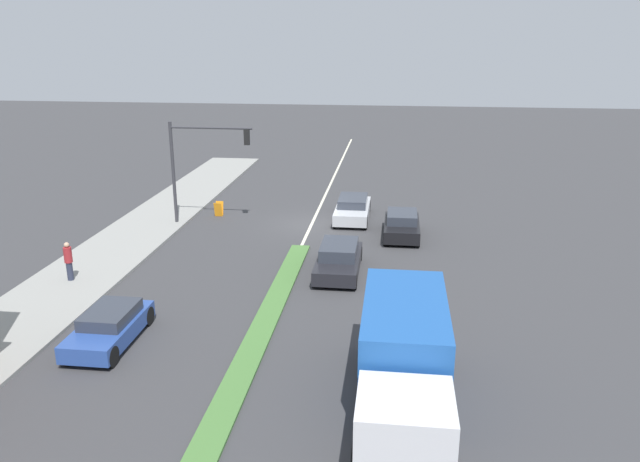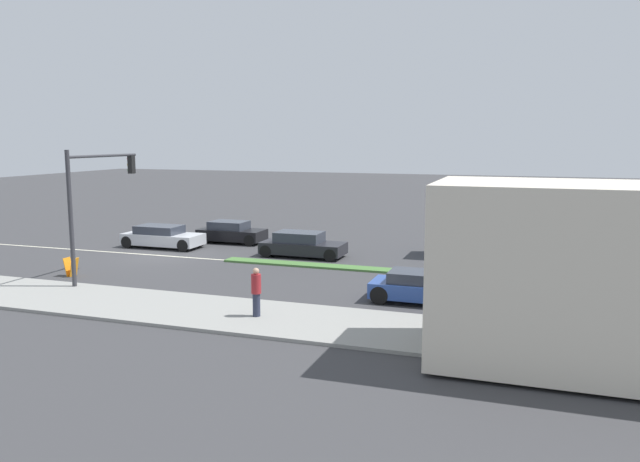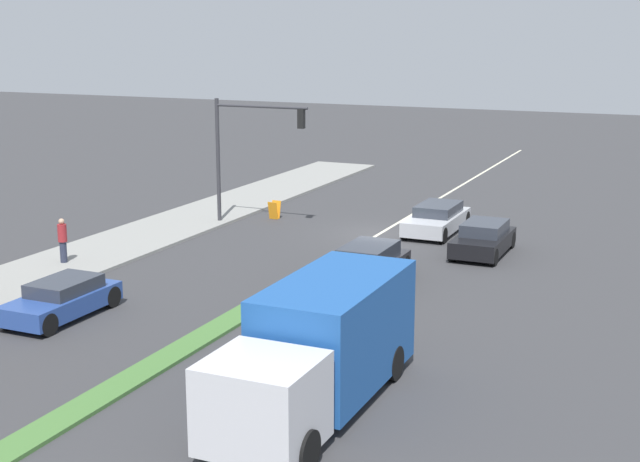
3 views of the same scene
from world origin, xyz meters
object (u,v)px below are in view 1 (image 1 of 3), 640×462
object	(u,v)px
suv_black	(402,225)
sedan_silver	(353,209)
pedestrian	(69,260)
sedan_dark	(339,259)
warning_aframe_sign	(219,209)
coupe_blue	(109,327)
traffic_signal_main	(197,156)
delivery_truck	(404,361)

from	to	relation	value
suv_black	sedan_silver	size ratio (longest dim) A/B	0.87
pedestrian	sedan_dark	bearing A→B (deg)	-167.05
warning_aframe_sign	suv_black	xyz separation A→B (m)	(-10.63, 2.61, 0.20)
pedestrian	suv_black	xyz separation A→B (m)	(-14.10, -8.18, -0.39)
coupe_blue	sedan_silver	size ratio (longest dim) A/B	0.87
warning_aframe_sign	traffic_signal_main	bearing A→B (deg)	74.51
delivery_truck	suv_black	bearing A→B (deg)	-90.00
pedestrian	sedan_silver	distance (m)	15.87
delivery_truck	sedan_silver	xyz separation A→B (m)	(2.80, -18.84, -0.85)
sedan_dark	suv_black	distance (m)	6.24
pedestrian	sedan_dark	world-z (taller)	pedestrian
delivery_truck	sedan_silver	bearing A→B (deg)	-81.55
warning_aframe_sign	suv_black	bearing A→B (deg)	166.22
warning_aframe_sign	delivery_truck	world-z (taller)	delivery_truck
traffic_signal_main	sedan_dark	xyz separation A→B (m)	(-8.32, 6.38, -3.27)
traffic_signal_main	warning_aframe_sign	bearing A→B (deg)	-105.49
sedan_dark	sedan_silver	bearing A→B (deg)	-90.00
traffic_signal_main	suv_black	xyz separation A→B (m)	(-11.12, 0.81, -3.28)
sedan_dark	suv_black	world-z (taller)	sedan_dark
coupe_blue	sedan_dark	bearing A→B (deg)	-133.51
coupe_blue	sedan_silver	distance (m)	17.65
sedan_dark	coupe_blue	size ratio (longest dim) A/B	1.11
suv_black	coupe_blue	world-z (taller)	suv_black
pedestrian	suv_black	size ratio (longest dim) A/B	0.43
sedan_dark	suv_black	xyz separation A→B (m)	(-2.80, -5.58, -0.01)
warning_aframe_sign	coupe_blue	size ratio (longest dim) A/B	0.21
sedan_silver	suv_black	bearing A→B (deg)	133.45
warning_aframe_sign	pedestrian	bearing A→B (deg)	72.14
suv_black	sedan_silver	distance (m)	4.07
pedestrian	sedan_silver	xyz separation A→B (m)	(-11.30, -11.13, -0.39)
traffic_signal_main	warning_aframe_sign	world-z (taller)	traffic_signal_main
warning_aframe_sign	coupe_blue	distance (m)	15.78
pedestrian	delivery_truck	size ratio (longest dim) A/B	0.23
sedan_dark	suv_black	bearing A→B (deg)	-116.65
warning_aframe_sign	sedan_silver	world-z (taller)	sedan_silver
pedestrian	sedan_dark	size ratio (longest dim) A/B	0.39
coupe_blue	sedan_silver	xyz separation A→B (m)	(-7.20, -16.12, 0.03)
sedan_silver	delivery_truck	bearing A→B (deg)	98.45
delivery_truck	coupe_blue	world-z (taller)	delivery_truck
sedan_dark	pedestrian	bearing A→B (deg)	12.95
traffic_signal_main	suv_black	size ratio (longest dim) A/B	1.42
suv_black	coupe_blue	distance (m)	16.53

